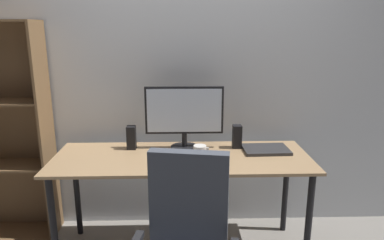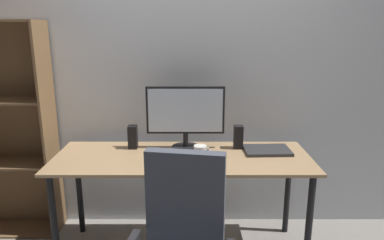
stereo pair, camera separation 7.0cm
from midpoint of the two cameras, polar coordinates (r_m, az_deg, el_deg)
The scene contains 10 objects.
back_wall at distance 2.80m, azimuth -0.69°, elevation 8.55°, with size 6.40×0.10×2.60m, color silver.
desk at distance 2.48m, azimuth -0.77°, elevation -7.65°, with size 1.76×0.64×0.74m.
monitor at distance 2.54m, azimuth -0.30°, elevation 1.07°, with size 0.56×0.20×0.45m.
keyboard at distance 2.32m, azimuth -1.36°, elevation -6.82°, with size 0.29×0.11×0.02m, color #B7BABC.
mouse at distance 2.33m, azimuth 3.92°, elevation -6.56°, with size 0.06×0.10×0.03m, color black.
coffee_mug at distance 2.41m, azimuth 2.15°, elevation -5.12°, with size 0.10×0.09×0.09m.
laptop at distance 2.59m, azimuth 12.71°, elevation -4.76°, with size 0.32×0.23×0.02m, color #2D2D30.
speaker_left at distance 2.61m, azimuth -8.76°, elevation -2.72°, with size 0.06×0.07×0.17m, color black.
speaker_right at distance 2.61m, azimuth 8.18°, elevation -2.72°, with size 0.06×0.07×0.17m, color black.
bookshelf at distance 3.08m, azimuth -27.73°, elevation -1.87°, with size 0.74×0.28×1.65m.
Camera 2 is at (0.07, -2.29, 1.60)m, focal length 33.22 mm.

